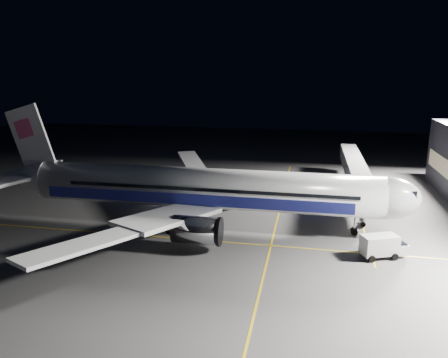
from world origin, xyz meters
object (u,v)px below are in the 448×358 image
at_px(jet_bridge, 356,171).
at_px(safety_cone_c, 201,212).
at_px(safety_cone_b, 213,204).
at_px(safety_cone_a, 252,203).
at_px(baggage_tug, 177,190).
at_px(airliner, 197,189).
at_px(service_truck, 383,245).

height_order(jet_bridge, safety_cone_c, jet_bridge).
distance_m(jet_bridge, safety_cone_b, 25.06).
distance_m(safety_cone_a, safety_cone_b, 6.51).
distance_m(jet_bridge, baggage_tug, 30.93).
height_order(jet_bridge, safety_cone_a, jet_bridge).
xyz_separation_m(airliner, service_truck, (24.21, -6.79, -3.70)).
height_order(airliner, service_truck, airliner).
height_order(service_truck, safety_cone_a, service_truck).
relative_size(airliner, safety_cone_b, 110.66).
xyz_separation_m(baggage_tug, safety_cone_a, (13.89, -3.63, -0.42)).
bearing_deg(baggage_tug, airliner, -61.82).
bearing_deg(safety_cone_b, baggage_tug, 142.94).
distance_m(baggage_tug, safety_cone_a, 14.36).
height_order(jet_bridge, service_truck, jet_bridge).
bearing_deg(safety_cone_a, jet_bridge, 24.48).
relative_size(airliner, jet_bridge, 1.79).
xyz_separation_m(jet_bridge, safety_cone_c, (-23.60, -14.06, -4.31)).
relative_size(baggage_tug, safety_cone_b, 3.77).
xyz_separation_m(service_truck, safety_cone_c, (-24.74, 10.79, -1.19)).
distance_m(baggage_tug, safety_cone_b, 9.74).
bearing_deg(jet_bridge, safety_cone_b, -156.68).
relative_size(baggage_tug, safety_cone_a, 3.83).
bearing_deg(airliner, safety_cone_c, 97.53).
xyz_separation_m(jet_bridge, safety_cone_a, (-16.55, -7.53, -4.31)).
distance_m(service_truck, safety_cone_a, 24.78).
bearing_deg(baggage_tug, safety_cone_c, -55.36).
relative_size(airliner, service_truck, 10.74).
distance_m(safety_cone_a, safety_cone_c, 9.61).
xyz_separation_m(airliner, jet_bridge, (23.08, 18.06, -0.58)).
relative_size(safety_cone_b, safety_cone_c, 1.01).
relative_size(service_truck, safety_cone_a, 10.48).
relative_size(airliner, baggage_tug, 29.36).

